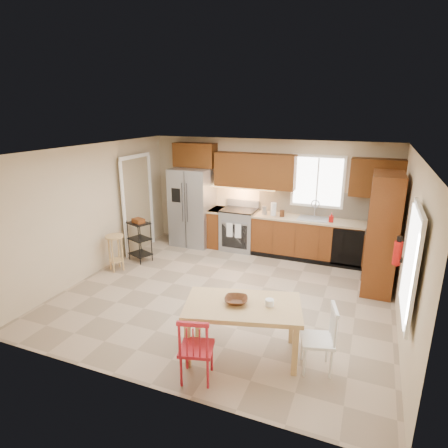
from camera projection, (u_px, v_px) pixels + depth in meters
The scene contains 33 objects.
floor at pixel (227, 294), 6.59m from camera, with size 5.50×5.50×0.00m, color tan.
ceiling at pixel (227, 150), 5.86m from camera, with size 5.50×5.00×0.02m, color silver.
wall_back at pixel (267, 195), 8.45m from camera, with size 5.50×0.02×2.50m, color #CCB793.
wall_front at pixel (142, 291), 4.01m from camera, with size 5.50×0.02×2.50m, color #CCB793.
wall_left at pixel (94, 210), 7.20m from camera, with size 0.02×5.00×2.50m, color #CCB793.
wall_right at pixel (409, 248), 5.25m from camera, with size 0.02×5.00×2.50m, color #CCB793.
refrigerator at pixel (192, 207), 8.82m from camera, with size 0.92×0.75×1.82m, color gray.
range_stove at pixel (239, 230), 8.59m from camera, with size 0.76×0.63×0.92m, color gray.
base_cabinet_narrow at pixel (217, 227), 8.80m from camera, with size 0.30×0.60×0.90m, color #682F13.
base_cabinet_run at pixel (321, 240), 7.96m from camera, with size 2.92×0.60×0.90m, color #682F13.
dishwasher at pixel (347, 248), 7.50m from camera, with size 0.60×0.02×0.78m, color black.
backsplash at pixel (325, 204), 8.00m from camera, with size 2.92×0.03×0.55m, color beige.
upper_over_fridge at pixel (195, 155), 8.64m from camera, with size 1.00×0.35×0.55m, color #53290D.
upper_left_block at pixel (255, 171), 8.21m from camera, with size 1.80×0.35×0.75m, color #53290D.
upper_right_block at pixel (377, 178), 7.32m from camera, with size 1.00×0.35×0.75m, color #53290D.
window_back at pixel (318, 181), 7.92m from camera, with size 1.12×0.04×1.12m, color white.
sink at pixel (313, 221), 7.90m from camera, with size 0.62×0.46×0.16m, color gray.
undercab_glow at pixel (241, 187), 8.41m from camera, with size 1.60×0.30×0.01m, color #FFBF66.
soap_bottle at pixel (331, 218), 7.64m from camera, with size 0.09×0.09×0.19m, color #AC0E0B.
paper_towel at pixel (273, 209), 8.11m from camera, with size 0.12×0.12×0.28m, color white.
canister_steel at pixel (264, 210), 8.19m from camera, with size 0.11×0.11×0.18m, color gray.
canister_wood at pixel (282, 213), 8.03m from camera, with size 0.10×0.10×0.14m, color #4D2914.
pantry at pixel (382, 233), 6.49m from camera, with size 0.50×0.95×2.10m, color #682F13.
fire_extinguisher at pixel (397, 253), 5.47m from camera, with size 0.12×0.12×0.36m, color #AC0E0B.
window_right at pixel (411, 264), 4.20m from camera, with size 0.04×1.02×1.32m, color white.
doorway at pixel (137, 205), 8.39m from camera, with size 0.04×0.95×2.10m, color #8C7A59.
dining_table at pixel (242, 330), 4.88m from camera, with size 1.47×0.83×0.72m, color tan, non-canonical shape.
chair_red at pixel (197, 347), 4.41m from camera, with size 0.41×0.41×0.87m, color #AD1A26, non-canonical shape.
chair_white at pixel (317, 339), 4.57m from camera, with size 0.41×0.41×0.87m, color white, non-canonical shape.
table_bowl at pixel (236, 303), 4.80m from camera, with size 0.30×0.30×0.07m, color #4D2914.
table_jar at pixel (269, 304), 4.73m from camera, with size 0.10×0.10×0.12m, color white.
bar_stool at pixel (116, 253), 7.47m from camera, with size 0.36×0.36×0.73m, color tan, non-canonical shape.
utility_cart at pixel (140, 241), 7.93m from camera, with size 0.44×0.34×0.88m, color black, non-canonical shape.
Camera 1 is at (2.16, -5.53, 3.12)m, focal length 30.00 mm.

